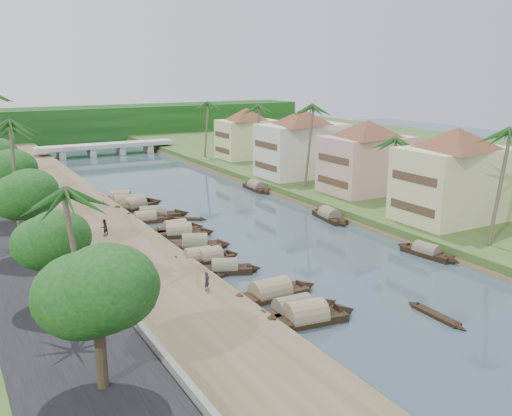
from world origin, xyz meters
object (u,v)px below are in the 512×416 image
bridge (106,147)px  building_near (455,173)px  person_near (207,281)px  sampan_1 (306,317)px  sampan_0 (293,310)px

bridge → building_near: size_ratio=1.89×
bridge → person_near: bridge is taller
building_near → sampan_1: bearing=-156.4°
sampan_0 → person_near: bearing=128.7°
building_near → sampan_0: bearing=-159.2°
sampan_0 → sampan_1: size_ratio=0.95×
building_near → sampan_0: 30.29m
building_near → sampan_0: size_ratio=1.85×
sampan_0 → person_near: person_near is taller
sampan_0 → bridge: bearing=85.9°
person_near → sampan_0: bearing=-83.8°
sampan_0 → sampan_1: (0.09, -1.55, 0.01)m
sampan_0 → sampan_1: bearing=-84.9°
bridge → person_near: bearing=-99.4°
bridge → building_near: building_near is taller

